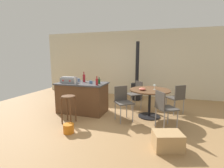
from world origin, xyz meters
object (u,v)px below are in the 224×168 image
object	(u,v)px
wooden_stool	(68,104)
bottle_0	(75,81)
folding_chair_left	(123,100)
wood_stove	(137,86)
dining_table	(150,96)
bottle_3	(84,78)
wine_glass	(155,86)
toolbox	(69,80)
bottle_1	(99,81)
plastic_bucket	(69,128)
cardboard_box	(168,141)
folding_chair_right	(164,107)
bottle_2	(97,82)
folding_chair_far	(136,92)
folding_chair_near	(177,97)
cup_0	(91,82)
serving_bowl	(142,89)
cup_1	(79,80)
kitchen_island	(82,97)

from	to	relation	value
wooden_stool	bottle_0	xyz separation A→B (m)	(-0.14, 0.59, 0.48)
folding_chair_left	wood_stove	xyz separation A→B (m)	(0.02, 2.15, -0.00)
dining_table	bottle_0	bearing A→B (deg)	-167.84
bottle_3	wine_glass	size ratio (longest dim) A/B	2.16
toolbox	bottle_1	world-z (taller)	bottle_1
plastic_bucket	cardboard_box	bearing A→B (deg)	-0.56
folding_chair_right	plastic_bucket	xyz separation A→B (m)	(-1.96, -0.85, -0.42)
bottle_2	folding_chair_far	bearing A→B (deg)	51.58
bottle_1	folding_chair_right	bearing A→B (deg)	-15.25
toolbox	bottle_3	size ratio (longest dim) A/B	1.44
bottle_2	bottle_3	bearing A→B (deg)	144.63
folding_chair_near	cup_0	world-z (taller)	cup_0
wooden_stool	folding_chair_near	bearing A→B (deg)	30.08
folding_chair_left	serving_bowl	bearing A→B (deg)	30.35
folding_chair_far	toolbox	world-z (taller)	toolbox
folding_chair_near	cup_1	distance (m)	2.96
dining_table	plastic_bucket	world-z (taller)	dining_table
plastic_bucket	bottle_2	bearing A→B (deg)	78.30
kitchen_island	folding_chair_right	xyz separation A→B (m)	(2.32, -0.50, 0.08)
kitchen_island	cardboard_box	distance (m)	2.77
dining_table	folding_chair_near	bearing A→B (deg)	33.47
bottle_1	dining_table	bearing A→B (deg)	8.19
bottle_1	wine_glass	bearing A→B (deg)	8.70
wood_stove	bottle_3	size ratio (longest dim) A/B	7.09
folding_chair_near	folding_chair_left	world-z (taller)	folding_chair_left
kitchen_island	plastic_bucket	xyz separation A→B (m)	(0.36, -1.35, -0.35)
bottle_0	cup_0	size ratio (longest dim) A/B	1.98
wine_glass	cardboard_box	bearing A→B (deg)	-77.93
wine_glass	folding_chair_far	bearing A→B (deg)	134.75
plastic_bucket	dining_table	bearing A→B (deg)	44.10
cardboard_box	folding_chair_far	bearing A→B (deg)	113.29
wood_stove	cardboard_box	distance (m)	3.46
bottle_1	bottle_3	xyz separation A→B (m)	(-0.56, 0.17, 0.05)
kitchen_island	bottle_1	xyz separation A→B (m)	(0.55, -0.02, 0.51)
folding_chair_left	bottle_2	size ratio (longest dim) A/B	3.57
bottle_3	plastic_bucket	size ratio (longest dim) A/B	1.34
folding_chair_near	toolbox	distance (m)	3.16
kitchen_island	cup_0	bearing A→B (deg)	-9.27
folding_chair_near	folding_chair_left	bearing A→B (deg)	-146.18
wine_glass	folding_chair_right	bearing A→B (deg)	-69.78
bottle_2	folding_chair_left	bearing A→B (deg)	0.98
cup_1	wine_glass	size ratio (longest dim) A/B	0.77
bottle_1	cup_1	bearing A→B (deg)	163.94
cup_0	bottle_1	bearing A→B (deg)	7.78
kitchen_island	cup_0	distance (m)	0.57
folding_chair_right	cardboard_box	distance (m)	0.94
kitchen_island	bottle_2	world-z (taller)	bottle_2
kitchen_island	folding_chair_near	xyz separation A→B (m)	(2.67, 0.66, 0.06)
folding_chair_left	plastic_bucket	bearing A→B (deg)	-130.57
kitchen_island	folding_chair_far	xyz separation A→B (m)	(1.45, 0.82, 0.07)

